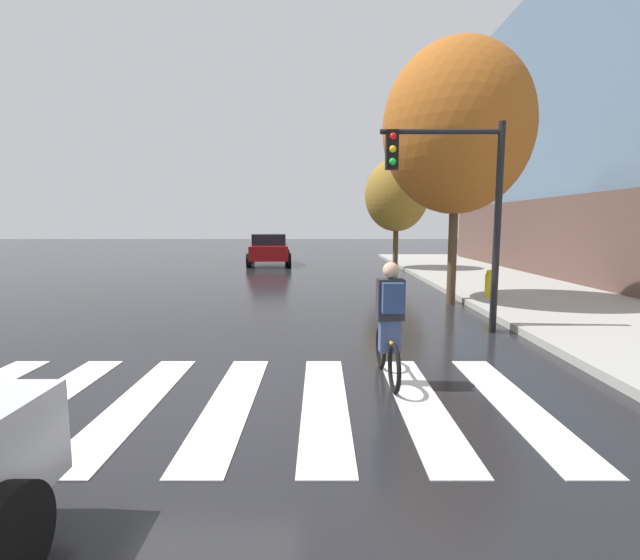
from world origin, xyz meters
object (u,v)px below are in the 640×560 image
Objects in this scene: sedan_mid at (270,249)px; street_tree_near at (458,128)px; street_tree_mid at (397,195)px; fire_hydrant at (490,284)px; cyclist at (390,323)px; traffic_light_near at (459,190)px.

sedan_mid is 14.06m from street_tree_near.
fire_hydrant is at bearing -82.19° from street_tree_mid.
sedan_mid is at bearing 101.51° from cyclist.
fire_hydrant is at bearing 59.41° from cyclist.
street_tree_near is (-1.13, -0.20, 4.17)m from fire_hydrant.
street_tree_near is at bearing 74.58° from traffic_light_near.
cyclist is 7.78m from street_tree_near.
traffic_light_near is at bearing -105.42° from street_tree_near.
street_tree_near is at bearing -89.59° from street_tree_mid.
traffic_light_near reaches higher than sedan_mid.
traffic_light_near reaches higher than cyclist.
sedan_mid reaches higher than fire_hydrant.
sedan_mid is 6.37× the size of fire_hydrant.
street_tree_near is (0.87, 3.14, 1.84)m from traffic_light_near.
street_tree_near is at bearing -169.83° from fire_hydrant.
cyclist is 4.09m from traffic_light_near.
street_tree_near reaches higher than cyclist.
cyclist is 0.25× the size of street_tree_near.
street_tree_mid is (-0.06, 8.87, -1.18)m from street_tree_near.
traffic_light_near is (1.80, 3.07, 2.02)m from cyclist.
fire_hydrant is (3.79, 6.41, -0.31)m from cyclist.
sedan_mid is 18.52m from cyclist.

